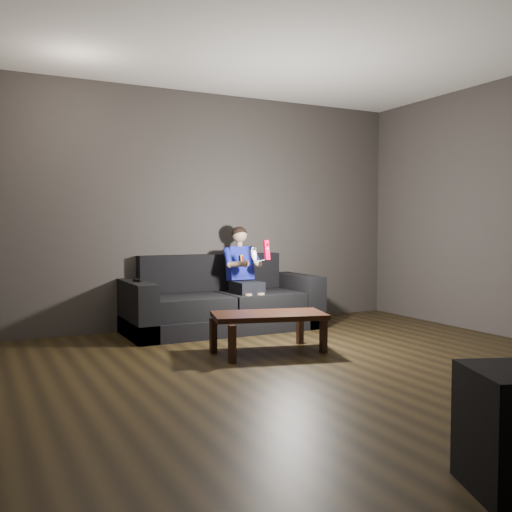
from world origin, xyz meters
TOP-DOWN VIEW (x-y plane):
  - floor at (0.00, 0.00)m, footprint 5.00×5.00m
  - back_wall at (0.00, 2.50)m, footprint 5.00×0.04m
  - ceiling at (0.00, 0.00)m, footprint 5.00×5.00m
  - sofa at (0.00, 2.12)m, footprint 2.16×0.93m
  - child at (0.25, 2.06)m, footprint 0.43×0.52m
  - wii_remote_red at (0.33, 1.65)m, footprint 0.05×0.08m
  - nunchuk_white at (0.18, 1.66)m, footprint 0.08×0.11m
  - wii_remote_black at (-0.97, 2.04)m, footprint 0.07×0.14m
  - coffee_table at (-0.08, 0.84)m, footprint 1.11×0.75m

SIDE VIEW (x-z plane):
  - floor at x=0.00m, z-range 0.00..0.00m
  - sofa at x=0.00m, z-range -0.14..0.69m
  - coffee_table at x=-0.08m, z-range 0.13..0.50m
  - wii_remote_black at x=-0.97m, z-range 0.59..0.62m
  - child at x=0.25m, z-range 0.17..1.22m
  - nunchuk_white at x=0.18m, z-range 0.78..0.95m
  - wii_remote_red at x=0.33m, z-range 0.80..1.01m
  - back_wall at x=0.00m, z-range 0.00..2.70m
  - ceiling at x=0.00m, z-range 2.69..2.71m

